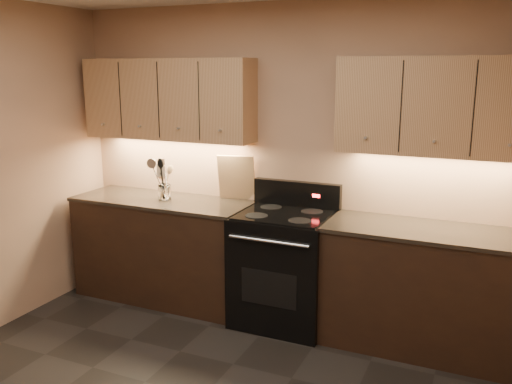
% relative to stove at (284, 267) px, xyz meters
% --- Properties ---
extents(wall_back, '(4.00, 0.04, 2.60)m').
position_rel_stove_xyz_m(wall_back, '(-0.08, 0.32, 0.82)').
color(wall_back, tan).
rests_on(wall_back, ground).
extents(counter_left, '(1.62, 0.62, 0.93)m').
position_rel_stove_xyz_m(counter_left, '(-1.18, 0.02, -0.01)').
color(counter_left, black).
rests_on(counter_left, ground).
extents(counter_right, '(1.46, 0.62, 0.93)m').
position_rel_stove_xyz_m(counter_right, '(1.10, 0.02, -0.01)').
color(counter_right, black).
rests_on(counter_right, ground).
extents(stove, '(0.76, 0.68, 1.14)m').
position_rel_stove_xyz_m(stove, '(0.00, 0.00, 0.00)').
color(stove, black).
rests_on(stove, ground).
extents(upper_cab_left, '(1.60, 0.30, 0.70)m').
position_rel_stove_xyz_m(upper_cab_left, '(-1.18, 0.17, 1.32)').
color(upper_cab_left, tan).
rests_on(upper_cab_left, wall_back).
extents(upper_cab_right, '(1.44, 0.30, 0.70)m').
position_rel_stove_xyz_m(upper_cab_right, '(1.10, 0.17, 1.32)').
color(upper_cab_right, tan).
rests_on(upper_cab_right, wall_back).
extents(outlet_plate, '(0.08, 0.01, 0.12)m').
position_rel_stove_xyz_m(outlet_plate, '(-1.38, 0.31, 0.64)').
color(outlet_plate, '#B2B5BA').
rests_on(outlet_plate, wall_back).
extents(utensil_crock, '(0.14, 0.14, 0.14)m').
position_rel_stove_xyz_m(utensil_crock, '(-1.15, 0.02, 0.51)').
color(utensil_crock, white).
rests_on(utensil_crock, counter_left).
extents(cutting_board, '(0.34, 0.18, 0.41)m').
position_rel_stove_xyz_m(cutting_board, '(-0.56, 0.26, 0.65)').
color(cutting_board, tan).
rests_on(cutting_board, counter_left).
extents(wooden_spoon, '(0.13, 0.15, 0.30)m').
position_rel_stove_xyz_m(wooden_spoon, '(-1.18, 0.02, 0.61)').
color(wooden_spoon, tan).
rests_on(wooden_spoon, utensil_crock).
extents(black_spoon, '(0.07, 0.10, 0.35)m').
position_rel_stove_xyz_m(black_spoon, '(-1.17, 0.04, 0.64)').
color(black_spoon, black).
rests_on(black_spoon, utensil_crock).
extents(steel_spatula, '(0.17, 0.14, 0.37)m').
position_rel_stove_xyz_m(steel_spatula, '(-1.12, 0.02, 0.65)').
color(steel_spatula, silver).
rests_on(steel_spatula, utensil_crock).
extents(steel_skimmer, '(0.22, 0.13, 0.37)m').
position_rel_stove_xyz_m(steel_skimmer, '(-1.13, 0.00, 0.64)').
color(steel_skimmer, silver).
rests_on(steel_skimmer, utensil_crock).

